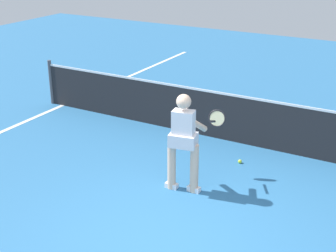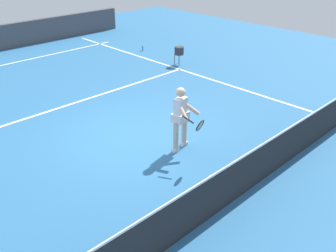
{
  "view_description": "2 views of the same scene",
  "coord_description": "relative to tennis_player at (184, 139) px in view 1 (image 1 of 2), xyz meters",
  "views": [
    {
      "loc": [
        2.67,
        -4.6,
        3.75
      ],
      "look_at": [
        -0.58,
        1.13,
        1.11
      ],
      "focal_mm": 52.6,
      "sensor_mm": 36.0,
      "label": 1
    },
    {
      "loc": [
        5.21,
        6.73,
        4.58
      ],
      "look_at": [
        0.13,
        1.52,
        0.87
      ],
      "focal_mm": 40.3,
      "sensor_mm": 36.0,
      "label": 2
    }
  ],
  "objects": [
    {
      "name": "tennis_ball_mid",
      "position": [
        0.42,
        1.28,
        -0.81
      ],
      "size": [
        0.07,
        0.07,
        0.07
      ],
      "primitive_type": "sphere",
      "color": "#D1E533",
      "rests_on": "ground"
    },
    {
      "name": "tennis_player",
      "position": [
        0.0,
        0.0,
        0.0
      ],
      "size": [
        0.7,
        1.03,
        1.55
      ],
      "color": "beige",
      "rests_on": "ground"
    },
    {
      "name": "court_net",
      "position": [
        0.44,
        2.08,
        -0.37
      ],
      "size": [
        10.01,
        0.08,
        1.01
      ],
      "color": "#4C4C51",
      "rests_on": "ground"
    },
    {
      "name": "ground_plane",
      "position": [
        0.44,
        -1.37,
        -0.85
      ],
      "size": [
        27.23,
        27.23,
        0.0
      ],
      "primitive_type": "plane",
      "color": "teal"
    }
  ]
}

